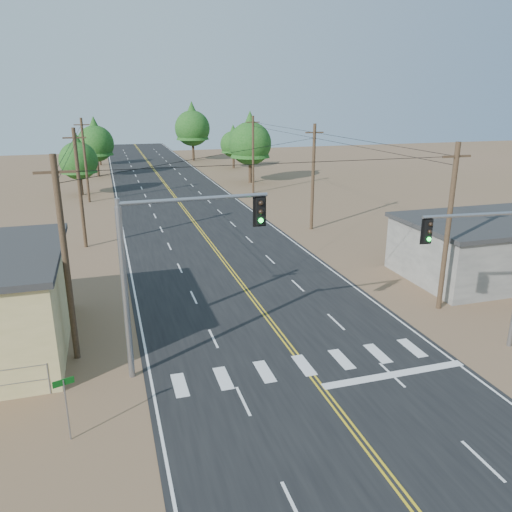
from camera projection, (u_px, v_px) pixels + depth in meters
name	position (u px, v px, depth m)	size (l,w,h in m)	color
ground	(394.00, 483.00, 16.77)	(220.00, 220.00, 0.00)	brown
road	(210.00, 243.00, 44.10)	(15.00, 200.00, 0.02)	black
building_right	(508.00, 247.00, 35.98)	(15.00, 8.00, 4.00)	gray
utility_pole_left_near	(66.00, 260.00, 23.24)	(1.80, 0.30, 10.00)	#4C3826
utility_pole_left_mid	(80.00, 188.00, 41.47)	(1.80, 0.30, 10.00)	#4C3826
utility_pole_left_far	(85.00, 160.00, 59.69)	(1.80, 0.30, 10.00)	#4C3826
utility_pole_right_near	(448.00, 227.00, 29.04)	(1.80, 0.30, 10.00)	#4C3826
utility_pole_right_mid	(313.00, 177.00, 47.26)	(1.80, 0.30, 10.00)	#4C3826
utility_pole_right_far	(253.00, 154.00, 65.49)	(1.80, 0.30, 10.00)	#4C3826
signal_mast_left	(167.00, 257.00, 22.00)	(6.74, 0.51, 8.37)	gray
signal_mast_right	(495.00, 258.00, 24.16)	(5.80, 0.80, 7.33)	gray
street_sign	(66.00, 400.00, 18.36)	(0.75, 0.27, 2.60)	gray
tree_left_near	(78.00, 157.00, 64.13)	(4.86, 4.86, 8.09)	#3F2D1E
tree_left_mid	(95.00, 140.00, 78.94)	(5.68, 5.68, 9.47)	#3F2D1E
tree_left_far	(98.00, 141.00, 92.76)	(4.39, 4.39, 7.32)	#3F2D1E
tree_right_near	(250.00, 139.00, 73.10)	(6.26, 6.26, 10.44)	#3F2D1E
tree_right_mid	(233.00, 142.00, 88.64)	(4.61, 4.61, 7.69)	#3F2D1E
tree_right_far	(192.00, 125.00, 98.43)	(6.91, 6.91, 11.51)	#3F2D1E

